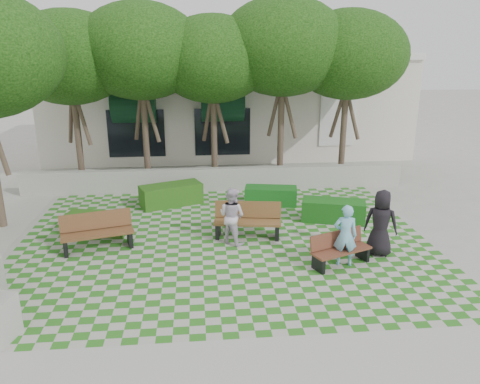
{
  "coord_description": "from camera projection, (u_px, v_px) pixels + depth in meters",
  "views": [
    {
      "loc": [
        -0.75,
        -11.61,
        5.62
      ],
      "look_at": [
        0.5,
        1.5,
        1.4
      ],
      "focal_mm": 35.0,
      "sensor_mm": 36.0,
      "label": 1
    }
  ],
  "objects": [
    {
      "name": "hedge_midright",
      "position": [
        271.0,
        196.0,
        16.93
      ],
      "size": [
        1.96,
        1.06,
        0.65
      ],
      "primitive_type": "cube",
      "rotation": [
        0.0,
        0.0,
        -0.18
      ],
      "color": "#15511A",
      "rests_on": "ground"
    },
    {
      "name": "sidewalk_south",
      "position": [
        245.0,
        373.0,
        8.33
      ],
      "size": [
        16.0,
        2.0,
        0.01
      ],
      "primitive_type": "cube",
      "color": "#9E9B93",
      "rests_on": "ground"
    },
    {
      "name": "building",
      "position": [
        226.0,
        102.0,
        25.45
      ],
      "size": [
        18.0,
        8.92,
        5.15
      ],
      "color": "beige",
      "rests_on": "ground"
    },
    {
      "name": "bench_east",
      "position": [
        340.0,
        249.0,
        12.31
      ],
      "size": [
        1.75,
        1.15,
        0.88
      ],
      "rotation": [
        0.0,
        0.0,
        0.39
      ],
      "color": "#572D1E",
      "rests_on": "ground"
    },
    {
      "name": "hedge_east",
      "position": [
        333.0,
        211.0,
        15.34
      ],
      "size": [
        2.17,
        1.35,
        0.71
      ],
      "primitive_type": "cube",
      "rotation": [
        0.0,
        0.0,
        -0.29
      ],
      "color": "#144B14",
      "rests_on": "ground"
    },
    {
      "name": "person_dark",
      "position": [
        381.0,
        223.0,
        12.75
      ],
      "size": [
        1.08,
        0.95,
        1.85
      ],
      "primitive_type": "imported",
      "rotation": [
        0.0,
        0.0,
        2.63
      ],
      "color": "black",
      "rests_on": "ground"
    },
    {
      "name": "bench_west",
      "position": [
        97.0,
        232.0,
        13.22
      ],
      "size": [
        2.08,
        1.16,
        1.04
      ],
      "rotation": [
        0.0,
        0.0,
        0.27
      ],
      "color": "brown",
      "rests_on": "ground"
    },
    {
      "name": "lawn",
      "position": [
        225.0,
        243.0,
        13.73
      ],
      "size": [
        12.0,
        12.0,
        0.0
      ],
      "primitive_type": "plane",
      "color": "#2B721E",
      "rests_on": "ground"
    },
    {
      "name": "tree_row",
      "position": [
        162.0,
        55.0,
        16.68
      ],
      "size": [
        17.7,
        13.4,
        7.41
      ],
      "color": "#47382B",
      "rests_on": "ground"
    },
    {
      "name": "hedge_midleft",
      "position": [
        171.0,
        195.0,
        16.86
      ],
      "size": [
        2.34,
        1.6,
        0.76
      ],
      "primitive_type": "cube",
      "rotation": [
        0.0,
        0.0,
        0.38
      ],
      "color": "#225015",
      "rests_on": "ground"
    },
    {
      "name": "ground",
      "position": [
        227.0,
        258.0,
        12.79
      ],
      "size": [
        90.0,
        90.0,
        0.0
      ],
      "primitive_type": "plane",
      "color": "gray",
      "rests_on": "ground"
    },
    {
      "name": "retaining_wall",
      "position": [
        216.0,
        179.0,
        18.53
      ],
      "size": [
        15.0,
        0.36,
        0.9
      ],
      "primitive_type": "cube",
      "color": "#9E9B93",
      "rests_on": "ground"
    },
    {
      "name": "person_blue",
      "position": [
        345.0,
        235.0,
        12.14
      ],
      "size": [
        0.68,
        0.52,
        1.68
      ],
      "primitive_type": "imported",
      "rotation": [
        0.0,
        0.0,
        2.94
      ],
      "color": "#79BEDD",
      "rests_on": "ground"
    },
    {
      "name": "person_white",
      "position": [
        232.0,
        216.0,
        13.5
      ],
      "size": [
        1.04,
        1.01,
        1.69
      ],
      "primitive_type": "imported",
      "rotation": [
        0.0,
        0.0,
        2.46
      ],
      "color": "silver",
      "rests_on": "ground"
    },
    {
      "name": "hedge_west",
      "position": [
        97.0,
        224.0,
        14.33
      ],
      "size": [
        1.96,
        1.13,
        0.65
      ],
      "primitive_type": "cube",
      "rotation": [
        0.0,
        0.0,
        -0.22
      ],
      "color": "#224D14",
      "rests_on": "ground"
    },
    {
      "name": "bench_mid",
      "position": [
        248.0,
        221.0,
        14.05
      ],
      "size": [
        2.08,
        0.97,
        1.05
      ],
      "rotation": [
        0.0,
        0.0,
        -0.16
      ],
      "color": "brown",
      "rests_on": "ground"
    }
  ]
}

